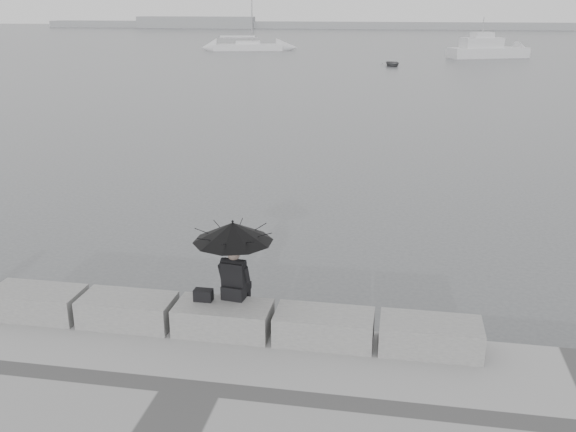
% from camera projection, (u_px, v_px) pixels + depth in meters
% --- Properties ---
extents(ground, '(360.00, 360.00, 0.00)m').
position_uv_depth(ground, '(232.00, 345.00, 11.40)').
color(ground, '#484B4D').
rests_on(ground, ground).
extents(stone_block_far_left, '(1.60, 0.80, 0.50)m').
position_uv_depth(stone_block_far_left, '(37.00, 303.00, 11.31)').
color(stone_block_far_left, slate).
rests_on(stone_block_far_left, promenade).
extents(stone_block_left, '(1.60, 0.80, 0.50)m').
position_uv_depth(stone_block_left, '(128.00, 311.00, 11.03)').
color(stone_block_left, slate).
rests_on(stone_block_left, promenade).
extents(stone_block_centre, '(1.60, 0.80, 0.50)m').
position_uv_depth(stone_block_centre, '(223.00, 319.00, 10.74)').
color(stone_block_centre, slate).
rests_on(stone_block_centre, promenade).
extents(stone_block_right, '(1.60, 0.80, 0.50)m').
position_uv_depth(stone_block_right, '(324.00, 327.00, 10.46)').
color(stone_block_right, slate).
rests_on(stone_block_right, promenade).
extents(stone_block_far_right, '(1.60, 0.80, 0.50)m').
position_uv_depth(stone_block_far_right, '(430.00, 336.00, 10.17)').
color(stone_block_far_right, slate).
rests_on(stone_block_far_right, promenade).
extents(seated_person, '(1.35, 1.35, 1.39)m').
position_uv_depth(seated_person, '(233.00, 240.00, 10.62)').
color(seated_person, black).
rests_on(seated_person, stone_block_centre).
extents(bag, '(0.31, 0.18, 0.20)m').
position_uv_depth(bag, '(203.00, 295.00, 10.80)').
color(bag, black).
rests_on(bag, stone_block_centre).
extents(distant_landmass, '(180.00, 8.00, 2.80)m').
position_uv_depth(distant_landmass, '(363.00, 25.00, 156.86)').
color(distant_landmass, gray).
rests_on(distant_landmass, ground).
extents(sailboat_left, '(9.32, 4.29, 12.90)m').
position_uv_depth(sailboat_left, '(248.00, 46.00, 83.89)').
color(sailboat_left, silver).
rests_on(sailboat_left, ground).
extents(motor_cruiser, '(9.24, 5.82, 4.50)m').
position_uv_depth(motor_cruiser, '(488.00, 50.00, 72.27)').
color(motor_cruiser, silver).
rests_on(motor_cruiser, ground).
extents(dinghy, '(3.01, 1.84, 0.47)m').
position_uv_depth(dinghy, '(392.00, 64.00, 62.73)').
color(dinghy, slate).
rests_on(dinghy, ground).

